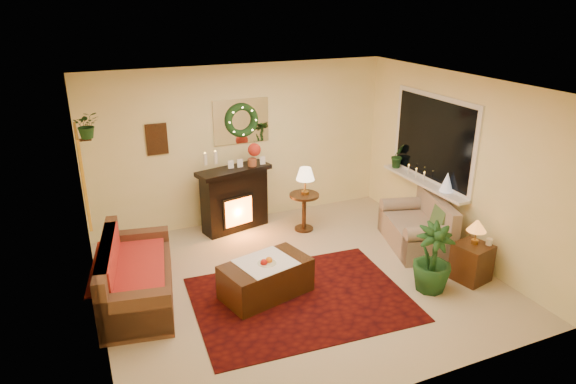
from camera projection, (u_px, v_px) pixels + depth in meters
name	position (u px, v px, depth m)	size (l,w,h in m)	color
floor	(298.00, 280.00, 6.91)	(5.00, 5.00, 0.00)	beige
ceiling	(300.00, 86.00, 5.97)	(5.00, 5.00, 0.00)	white
wall_back	(242.00, 145.00, 8.37)	(5.00, 5.00, 0.00)	#EFD88C
wall_front	(406.00, 273.00, 4.52)	(5.00, 5.00, 0.00)	#EFD88C
wall_left	(88.00, 223.00, 5.51)	(4.50, 4.50, 0.00)	#EFD88C
wall_right	(457.00, 165.00, 7.37)	(4.50, 4.50, 0.00)	#EFD88C
area_rug	(301.00, 299.00, 6.47)	(2.63, 1.97, 0.01)	#5D1604
sofa	(137.00, 269.00, 6.34)	(0.80, 1.83, 0.79)	brown
red_throw	(128.00, 264.00, 6.40)	(0.87, 1.41, 0.02)	red
fireplace	(234.00, 197.00, 8.25)	(1.06, 0.34, 0.97)	black
poinsettia	(254.00, 150.00, 8.11)	(0.21, 0.21, 0.21)	red
mantel_candle_a	(205.00, 159.00, 7.79)	(0.06, 0.06, 0.18)	white
mantel_candle_b	(215.00, 157.00, 7.86)	(0.06, 0.06, 0.19)	white
mantel_mirror	(241.00, 121.00, 8.21)	(0.92, 0.02, 0.72)	white
wreath	(242.00, 121.00, 8.16)	(0.55, 0.55, 0.11)	#194719
wall_art	(157.00, 139.00, 7.76)	(0.32, 0.03, 0.48)	#381E11
gold_mirror	(82.00, 175.00, 5.61)	(0.03, 0.84, 1.00)	gold
hanging_plant	(89.00, 138.00, 6.23)	(0.33, 0.28, 0.36)	#194719
loveseat	(417.00, 220.00, 7.72)	(0.76, 1.32, 0.76)	tan
window_frame	(433.00, 139.00, 7.75)	(0.03, 1.86, 1.36)	white
window_glass	(433.00, 139.00, 7.74)	(0.02, 1.70, 1.22)	black
window_sill	(423.00, 183.00, 7.95)	(0.22, 1.86, 0.04)	white
mini_tree	(447.00, 182.00, 7.49)	(0.19, 0.19, 0.29)	silver
sill_plant	(398.00, 156.00, 8.52)	(0.29, 0.24, 0.54)	#2A5222
side_table_round	(304.00, 211.00, 8.29)	(0.48, 0.48, 0.62)	black
lamp_cream	(305.00, 179.00, 8.09)	(0.29, 0.29, 0.45)	#FFE1AF
end_table_square	(472.00, 261.00, 6.84)	(0.42, 0.42, 0.52)	black
lamp_tiffany	(477.00, 228.00, 6.70)	(0.26, 0.26, 0.38)	orange
coffee_table	(266.00, 280.00, 6.50)	(1.10, 0.61, 0.46)	#402811
fruit_bowl	(267.00, 265.00, 6.38)	(0.23, 0.23, 0.05)	beige
floor_palm	(433.00, 259.00, 6.54)	(1.52, 1.52, 2.71)	#1D4D20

